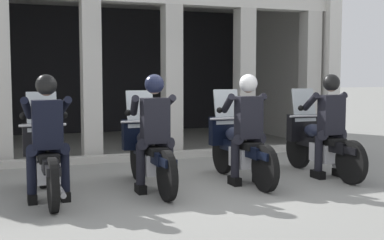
{
  "coord_description": "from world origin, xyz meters",
  "views": [
    {
      "loc": [
        -2.67,
        -6.67,
        1.59
      ],
      "look_at": [
        0.0,
        0.39,
        0.92
      ],
      "focal_mm": 48.72,
      "sensor_mm": 36.0,
      "label": 1
    }
  ],
  "objects_px": {
    "police_officer_far_left": "(47,127)",
    "motorcycle_center_right": "(239,147)",
    "police_officer_center_left": "(154,123)",
    "police_officer_center_right": "(248,119)",
    "motorcycle_far_left": "(46,159)",
    "motorcycle_center_left": "(149,152)",
    "motorcycle_far_right": "(319,143)",
    "police_officer_far_right": "(330,117)"
  },
  "relations": [
    {
      "from": "police_officer_far_left",
      "to": "motorcycle_center_right",
      "type": "xyz_separation_m",
      "value": [
        2.78,
        0.35,
        -0.44
      ]
    },
    {
      "from": "police_officer_center_left",
      "to": "motorcycle_center_right",
      "type": "distance_m",
      "value": 1.49
    },
    {
      "from": "police_officer_far_left",
      "to": "police_officer_center_right",
      "type": "relative_size",
      "value": 1.0
    },
    {
      "from": "motorcycle_far_left",
      "to": "police_officer_center_left",
      "type": "height_order",
      "value": "police_officer_center_left"
    },
    {
      "from": "police_officer_far_left",
      "to": "motorcycle_center_left",
      "type": "height_order",
      "value": "police_officer_far_left"
    },
    {
      "from": "motorcycle_center_right",
      "to": "motorcycle_far_right",
      "type": "distance_m",
      "value": 1.39
    },
    {
      "from": "motorcycle_center_right",
      "to": "police_officer_center_right",
      "type": "distance_m",
      "value": 0.52
    },
    {
      "from": "police_officer_far_right",
      "to": "motorcycle_center_left",
      "type": "bearing_deg",
      "value": -166.01
    },
    {
      "from": "motorcycle_center_left",
      "to": "police_officer_center_left",
      "type": "height_order",
      "value": "police_officer_center_left"
    },
    {
      "from": "police_officer_center_left",
      "to": "motorcycle_center_right",
      "type": "bearing_deg",
      "value": 20.32
    },
    {
      "from": "motorcycle_center_right",
      "to": "motorcycle_far_right",
      "type": "xyz_separation_m",
      "value": [
        1.39,
        -0.02,
        0.0
      ]
    },
    {
      "from": "motorcycle_far_right",
      "to": "police_officer_center_right",
      "type": "bearing_deg",
      "value": -149.17
    },
    {
      "from": "motorcycle_center_right",
      "to": "police_officer_far_right",
      "type": "height_order",
      "value": "police_officer_far_right"
    },
    {
      "from": "motorcycle_far_left",
      "to": "police_officer_center_right",
      "type": "height_order",
      "value": "police_officer_center_right"
    },
    {
      "from": "police_officer_center_left",
      "to": "motorcycle_far_right",
      "type": "distance_m",
      "value": 2.83
    },
    {
      "from": "motorcycle_center_right",
      "to": "police_officer_center_right",
      "type": "xyz_separation_m",
      "value": [
        -0.0,
        -0.28,
        0.44
      ]
    },
    {
      "from": "motorcycle_far_left",
      "to": "police_officer_far_right",
      "type": "height_order",
      "value": "police_officer_far_right"
    },
    {
      "from": "police_officer_center_left",
      "to": "police_officer_center_right",
      "type": "distance_m",
      "value": 1.39
    },
    {
      "from": "motorcycle_far_left",
      "to": "motorcycle_center_left",
      "type": "xyz_separation_m",
      "value": [
        1.39,
        0.05,
        0.0
      ]
    },
    {
      "from": "motorcycle_far_left",
      "to": "police_officer_far_right",
      "type": "relative_size",
      "value": 1.29
    },
    {
      "from": "motorcycle_far_left",
      "to": "police_officer_center_right",
      "type": "distance_m",
      "value": 2.83
    },
    {
      "from": "police_officer_center_right",
      "to": "motorcycle_center_right",
      "type": "bearing_deg",
      "value": 105.71
    },
    {
      "from": "motorcycle_center_right",
      "to": "police_officer_center_right",
      "type": "bearing_deg",
      "value": -74.29
    },
    {
      "from": "police_officer_far_right",
      "to": "motorcycle_far_left",
      "type": "bearing_deg",
      "value": -163.3
    },
    {
      "from": "motorcycle_far_left",
      "to": "police_officer_center_right",
      "type": "bearing_deg",
      "value": 13.2
    },
    {
      "from": "motorcycle_far_left",
      "to": "police_officer_center_right",
      "type": "relative_size",
      "value": 1.29
    },
    {
      "from": "motorcycle_far_left",
      "to": "police_officer_far_right",
      "type": "bearing_deg",
      "value": 14.5
    },
    {
      "from": "police_officer_far_left",
      "to": "motorcycle_far_right",
      "type": "bearing_deg",
      "value": 22.27
    },
    {
      "from": "motorcycle_center_left",
      "to": "police_officer_far_right",
      "type": "xyz_separation_m",
      "value": [
        2.78,
        -0.29,
        0.44
      ]
    },
    {
      "from": "police_officer_center_right",
      "to": "motorcycle_far_right",
      "type": "height_order",
      "value": "police_officer_center_right"
    },
    {
      "from": "motorcycle_far_right",
      "to": "police_officer_far_left",
      "type": "bearing_deg",
      "value": -155.53
    },
    {
      "from": "police_officer_far_left",
      "to": "motorcycle_center_right",
      "type": "distance_m",
      "value": 2.84
    },
    {
      "from": "police_officer_center_right",
      "to": "motorcycle_far_right",
      "type": "distance_m",
      "value": 1.48
    },
    {
      "from": "police_officer_center_right",
      "to": "motorcycle_center_left",
      "type": "bearing_deg",
      "value": -175.19
    },
    {
      "from": "police_officer_center_right",
      "to": "police_officer_center_left",
      "type": "bearing_deg",
      "value": -163.65
    },
    {
      "from": "police_officer_center_left",
      "to": "police_officer_far_left",
      "type": "bearing_deg",
      "value": -169.35
    },
    {
      "from": "motorcycle_center_right",
      "to": "motorcycle_far_right",
      "type": "height_order",
      "value": "same"
    },
    {
      "from": "police_officer_center_left",
      "to": "motorcycle_center_right",
      "type": "relative_size",
      "value": 0.78
    },
    {
      "from": "police_officer_center_left",
      "to": "motorcycle_center_left",
      "type": "bearing_deg",
      "value": 98.19
    },
    {
      "from": "police_officer_far_left",
      "to": "motorcycle_far_left",
      "type": "bearing_deg",
      "value": 107.48
    },
    {
      "from": "motorcycle_far_right",
      "to": "motorcycle_center_right",
      "type": "bearing_deg",
      "value": -160.7
    },
    {
      "from": "motorcycle_center_right",
      "to": "police_officer_far_right",
      "type": "distance_m",
      "value": 1.49
    }
  ]
}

